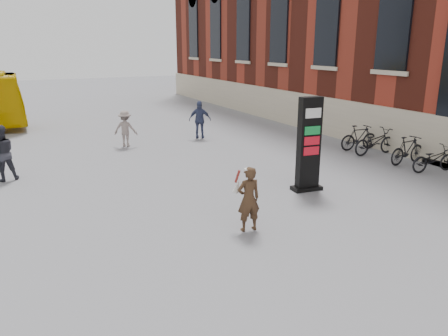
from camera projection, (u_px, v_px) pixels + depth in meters
name	position (u px, v px, depth m)	size (l,w,h in m)	color
ground	(219.00, 224.00, 10.66)	(100.00, 100.00, 0.00)	#9E9EA3
info_pylon	(309.00, 145.00, 12.82)	(0.94, 0.54, 2.80)	black
woman	(248.00, 198.00, 10.13)	(0.61, 0.56, 1.56)	#382717
pedestrian_a	(1.00, 153.00, 13.86)	(0.88, 0.68, 1.80)	#33343E
pedestrian_b	(125.00, 129.00, 18.60)	(0.99, 0.57, 1.53)	gray
pedestrian_c	(200.00, 120.00, 20.18)	(1.02, 0.42, 1.74)	#3A4367
bike_4	(434.00, 159.00, 14.95)	(0.61, 1.74, 0.92)	black
bike_5	(408.00, 150.00, 15.90)	(0.49, 1.73, 1.04)	black
bike_6	(375.00, 142.00, 17.29)	(0.69, 1.98, 1.04)	black
bike_7	(359.00, 137.00, 18.03)	(0.49, 1.74, 1.05)	black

